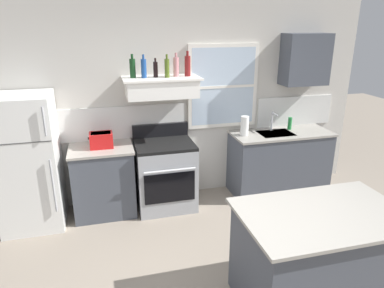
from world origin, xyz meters
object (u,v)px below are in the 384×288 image
(bottle_rose_pink, at_px, (176,67))
(paper_towel_roll, at_px, (245,126))
(refrigerator, at_px, (28,163))
(bottle_dark_green_wine, at_px, (133,68))
(kitchen_island, at_px, (318,259))
(stove_range, at_px, (165,174))
(bottle_red_label_wine, at_px, (188,66))
(dish_soap_bottle, at_px, (290,123))
(bottle_blue_liqueur, at_px, (144,68))
(bottle_olive_oil_square, at_px, (167,68))
(bottle_balsamic_dark, at_px, (156,69))
(toaster, at_px, (101,140))

(bottle_rose_pink, relative_size, paper_towel_roll, 1.08)
(refrigerator, height_order, bottle_dark_green_wine, bottle_dark_green_wine)
(kitchen_island, bearing_deg, stove_range, 114.75)
(bottle_rose_pink, distance_m, bottle_red_label_wine, 0.15)
(bottle_dark_green_wine, height_order, dish_soap_bottle, bottle_dark_green_wine)
(stove_range, bearing_deg, bottle_blue_liqueur, 158.68)
(paper_towel_roll, bearing_deg, dish_soap_bottle, 7.60)
(stove_range, height_order, paper_towel_roll, paper_towel_roll)
(bottle_olive_oil_square, bearing_deg, kitchen_island, -67.24)
(bottle_balsamic_dark, bearing_deg, bottle_blue_liqueur, -170.32)
(refrigerator, bearing_deg, paper_towel_roll, 1.24)
(bottle_balsamic_dark, xyz_separation_m, paper_towel_roll, (1.19, -0.07, -0.80))
(bottle_red_label_wine, bearing_deg, bottle_blue_liqueur, -178.72)
(kitchen_island, bearing_deg, toaster, 129.59)
(dish_soap_bottle, bearing_deg, stove_range, -175.82)
(bottle_red_label_wine, height_order, dish_soap_bottle, bottle_red_label_wine)
(toaster, distance_m, dish_soap_bottle, 2.67)
(bottle_rose_pink, height_order, bottle_red_label_wine, bottle_red_label_wine)
(paper_towel_roll, distance_m, dish_soap_bottle, 0.76)
(bottle_olive_oil_square, bearing_deg, stove_range, -147.25)
(bottle_blue_liqueur, bearing_deg, dish_soap_bottle, 1.50)
(refrigerator, relative_size, paper_towel_roll, 6.03)
(refrigerator, height_order, bottle_olive_oil_square, bottle_olive_oil_square)
(bottle_dark_green_wine, bearing_deg, bottle_balsamic_dark, -2.30)
(kitchen_island, bearing_deg, bottle_dark_green_wine, 120.63)
(toaster, bearing_deg, bottle_blue_liqueur, 5.25)
(bottle_olive_oil_square, height_order, bottle_rose_pink, bottle_rose_pink)
(bottle_dark_green_wine, distance_m, bottle_blue_liqueur, 0.14)
(toaster, relative_size, dish_soap_bottle, 1.65)
(bottle_olive_oil_square, height_order, bottle_red_label_wine, bottle_red_label_wine)
(stove_range, height_order, dish_soap_bottle, same)
(bottle_blue_liqueur, bearing_deg, bottle_olive_oil_square, -7.90)
(stove_range, bearing_deg, bottle_olive_oil_square, 32.75)
(refrigerator, height_order, stove_range, refrigerator)
(stove_range, relative_size, bottle_dark_green_wine, 3.81)
(bottle_balsamic_dark, height_order, bottle_red_label_wine, bottle_red_label_wine)
(refrigerator, relative_size, bottle_balsamic_dark, 6.99)
(bottle_red_label_wine, bearing_deg, toaster, -176.69)
(bottle_blue_liqueur, bearing_deg, bottle_red_label_wine, 1.28)
(refrigerator, bearing_deg, bottle_balsamic_dark, 4.72)
(bottle_blue_liqueur, bearing_deg, toaster, -174.75)
(toaster, bearing_deg, bottle_dark_green_wine, 11.40)
(paper_towel_roll, xyz_separation_m, dish_soap_bottle, (0.75, 0.10, -0.04))
(bottle_rose_pink, xyz_separation_m, kitchen_island, (0.76, -2.18, -1.41))
(bottle_balsamic_dark, xyz_separation_m, dish_soap_bottle, (1.94, 0.03, -0.84))
(paper_towel_roll, height_order, kitchen_island, paper_towel_roll)
(bottle_red_label_wine, bearing_deg, bottle_rose_pink, 176.97)
(stove_range, height_order, bottle_red_label_wine, bottle_red_label_wine)
(toaster, bearing_deg, bottle_red_label_wine, 3.31)
(toaster, height_order, paper_towel_roll, paper_towel_roll)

